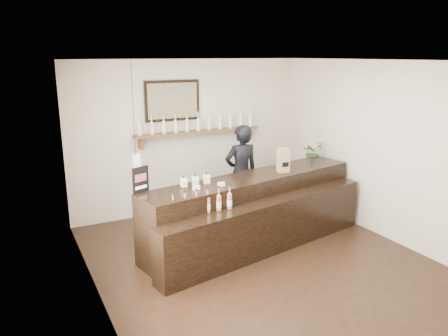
% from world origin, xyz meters
% --- Properties ---
extents(ground, '(5.00, 5.00, 0.00)m').
position_xyz_m(ground, '(0.00, 0.00, 0.00)').
color(ground, black).
rests_on(ground, ground).
extents(room_shell, '(5.00, 5.00, 5.00)m').
position_xyz_m(room_shell, '(0.00, 0.00, 1.70)').
color(room_shell, beige).
rests_on(room_shell, ground).
extents(back_wall_decor, '(2.66, 0.96, 1.69)m').
position_xyz_m(back_wall_decor, '(-0.15, 2.37, 1.76)').
color(back_wall_decor, brown).
rests_on(back_wall_decor, ground).
extents(counter, '(3.82, 1.68, 1.22)m').
position_xyz_m(counter, '(0.27, 0.56, 0.49)').
color(counter, black).
rests_on(counter, ground).
extents(promo_sign, '(0.25, 0.11, 0.36)m').
position_xyz_m(promo_sign, '(-1.50, 0.69, 1.23)').
color(promo_sign, black).
rests_on(promo_sign, counter).
extents(paper_bag, '(0.20, 0.16, 0.39)m').
position_xyz_m(paper_bag, '(0.83, 0.70, 1.24)').
color(paper_bag, '#986A49').
rests_on(paper_bag, counter).
extents(tape_dispenser, '(0.13, 0.06, 0.11)m').
position_xyz_m(tape_dispenser, '(0.86, 0.69, 1.09)').
color(tape_dispenser, '#1750A7').
rests_on(tape_dispenser, counter).
extents(side_cabinet, '(0.48, 0.64, 0.89)m').
position_xyz_m(side_cabinet, '(2.00, 1.42, 0.45)').
color(side_cabinet, brown).
rests_on(side_cabinet, ground).
extents(potted_plant, '(0.44, 0.40, 0.43)m').
position_xyz_m(potted_plant, '(2.00, 1.42, 1.11)').
color(potted_plant, '#336729').
rests_on(potted_plant, side_cabinet).
extents(shopkeeper, '(0.72, 0.48, 1.94)m').
position_xyz_m(shopkeeper, '(0.55, 1.55, 0.97)').
color(shopkeeper, black).
rests_on(shopkeeper, ground).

